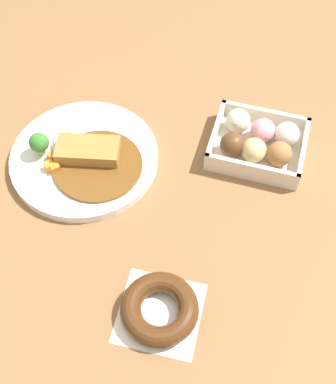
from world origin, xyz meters
name	(u,v)px	position (x,y,z in m)	size (l,w,h in m)	color
ground_plane	(144,183)	(0.00, 0.00, 0.00)	(1.60, 1.60, 0.00)	brown
curry_plate	(84,157)	(-0.12, 0.02, 0.01)	(0.27, 0.27, 0.07)	white
donut_box	(258,142)	(0.18, 0.13, 0.03)	(0.17, 0.15, 0.06)	beige
chocolate_ring_donut	(160,309)	(0.10, -0.23, 0.02)	(0.13, 0.13, 0.03)	white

